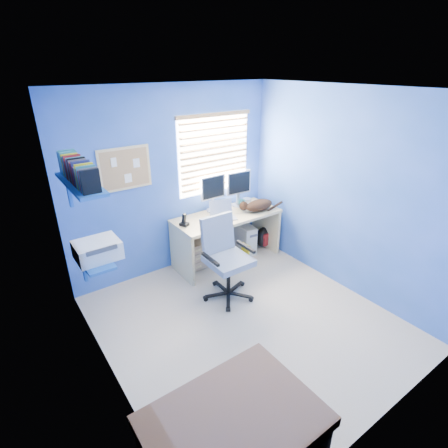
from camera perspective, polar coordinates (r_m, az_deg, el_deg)
floor at (r=4.19m, az=3.63°, el=-15.53°), size 3.00×3.20×0.00m
ceiling at (r=3.20m, az=4.90°, el=21.04°), size 3.00×3.20×0.00m
wall_back at (r=4.77m, az=-8.19°, el=6.74°), size 3.00×0.01×2.50m
wall_front at (r=2.66m, az=27.07°, el=-11.50°), size 3.00×0.01×2.50m
wall_left at (r=2.90m, az=-19.61°, el=-6.93°), size 0.01×3.20×2.50m
wall_right at (r=4.56m, az=18.98°, el=4.77°), size 0.01×3.20×2.50m
desk at (r=5.14m, az=0.48°, el=-2.27°), size 1.55×0.65×0.74m
laptop at (r=4.82m, az=-0.07°, el=2.11°), size 0.39×0.34×0.22m
monitor_left at (r=5.01m, az=-1.92°, el=4.98°), size 0.40×0.13×0.54m
monitor_right at (r=5.21m, az=2.31°, el=5.77°), size 0.41×0.15×0.54m
phone at (r=4.64m, az=-6.54°, el=0.70°), size 0.13×0.14×0.17m
mug at (r=5.27m, az=2.91°, el=3.41°), size 0.10×0.09×0.10m
cd_spindle at (r=5.42m, az=3.73°, el=3.85°), size 0.13×0.13×0.07m
cat at (r=5.12m, az=5.78°, el=3.07°), size 0.51×0.38×0.16m
tower_pc at (r=5.46m, az=3.35°, el=-2.29°), size 0.25×0.46×0.45m
drawer_boxes at (r=5.06m, az=-5.02°, el=-4.98°), size 0.35×0.28×0.41m
yellow_book at (r=5.30m, az=3.49°, el=-4.50°), size 0.03×0.17×0.24m
backpack at (r=5.64m, az=6.47°, el=-2.13°), size 0.33×0.28×0.34m
bed_corner at (r=2.90m, az=1.58°, el=-32.11°), size 1.12×0.80×0.54m
office_chair at (r=4.37m, az=0.33°, el=-7.28°), size 0.61×0.61×1.03m
window_blinds at (r=4.98m, az=-1.48°, el=11.34°), size 1.15×0.05×1.10m
corkboard at (r=4.42m, az=-15.83°, el=8.69°), size 0.64×0.02×0.52m
wall_shelves at (r=3.51m, az=-21.43°, el=1.77°), size 0.42×0.90×1.05m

